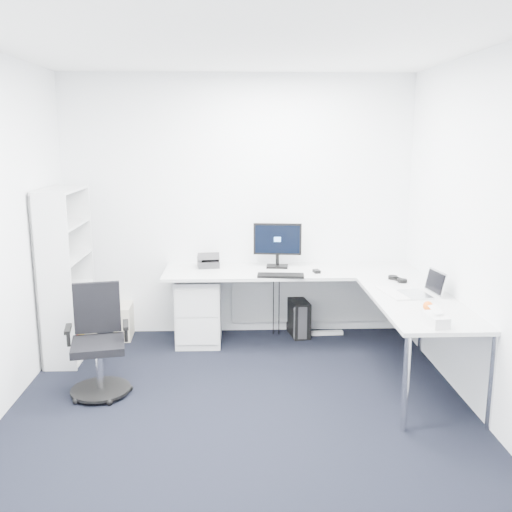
{
  "coord_description": "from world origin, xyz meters",
  "views": [
    {
      "loc": [
        -0.02,
        -3.82,
        2.09
      ],
      "look_at": [
        0.15,
        1.05,
        1.05
      ],
      "focal_mm": 40.0,
      "sensor_mm": 36.0,
      "label": 1
    }
  ],
  "objects_px": {
    "bookshelf": "(66,274)",
    "laptop": "(416,283)",
    "monitor": "(277,245)",
    "task_chair": "(98,342)",
    "l_desk": "(296,316)"
  },
  "relations": [
    {
      "from": "bookshelf",
      "to": "laptop",
      "type": "bearing_deg",
      "value": -12.2
    },
    {
      "from": "monitor",
      "to": "laptop",
      "type": "relative_size",
      "value": 1.61
    },
    {
      "from": "task_chair",
      "to": "laptop",
      "type": "height_order",
      "value": "laptop"
    },
    {
      "from": "bookshelf",
      "to": "task_chair",
      "type": "distance_m",
      "value": 1.06
    },
    {
      "from": "bookshelf",
      "to": "monitor",
      "type": "height_order",
      "value": "bookshelf"
    },
    {
      "from": "task_chair",
      "to": "laptop",
      "type": "relative_size",
      "value": 2.96
    },
    {
      "from": "bookshelf",
      "to": "laptop",
      "type": "height_order",
      "value": "bookshelf"
    },
    {
      "from": "bookshelf",
      "to": "task_chair",
      "type": "relative_size",
      "value": 1.79
    },
    {
      "from": "laptop",
      "to": "l_desk",
      "type": "bearing_deg",
      "value": 137.63
    },
    {
      "from": "task_chair",
      "to": "l_desk",
      "type": "bearing_deg",
      "value": 14.68
    },
    {
      "from": "task_chair",
      "to": "monitor",
      "type": "distance_m",
      "value": 2.08
    },
    {
      "from": "task_chair",
      "to": "laptop",
      "type": "distance_m",
      "value": 2.67
    },
    {
      "from": "task_chair",
      "to": "monitor",
      "type": "bearing_deg",
      "value": 28.57
    },
    {
      "from": "l_desk",
      "to": "task_chair",
      "type": "height_order",
      "value": "task_chair"
    },
    {
      "from": "l_desk",
      "to": "laptop",
      "type": "xyz_separation_m",
      "value": [
        0.94,
        -0.62,
        0.49
      ]
    }
  ]
}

